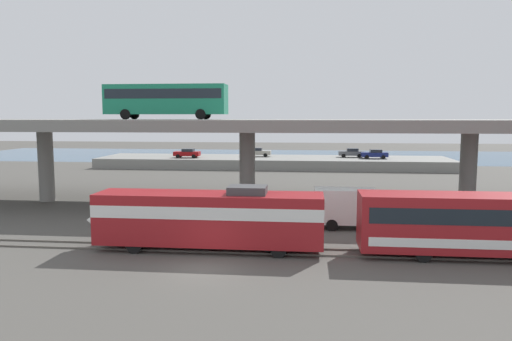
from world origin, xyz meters
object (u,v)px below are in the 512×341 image
at_px(service_truck_west, 356,207).
at_px(parked_car_1, 375,154).
at_px(train_locomotive, 198,216).
at_px(parked_car_2, 257,152).
at_px(transit_bus_on_overpass, 166,98).
at_px(parked_car_3, 187,153).
at_px(parked_car_0, 351,153).

xyz_separation_m(service_truck_west, parked_car_1, (7.11, 43.15, 0.77)).
distance_m(train_locomotive, parked_car_2, 52.28).
relative_size(train_locomotive, parked_car_2, 3.34).
bearing_deg(parked_car_2, parked_car_1, -5.93).
distance_m(transit_bus_on_overpass, parked_car_3, 33.20).
distance_m(service_truck_west, parked_car_2, 46.84).
distance_m(transit_bus_on_overpass, service_truck_west, 22.08).
distance_m(parked_car_1, parked_car_2, 19.57).
xyz_separation_m(train_locomotive, service_truck_west, (10.67, 7.08, -0.56)).
height_order(service_truck_west, parked_car_2, parked_car_2).
bearing_deg(parked_car_3, train_locomotive, 104.93).
relative_size(service_truck_west, parked_car_0, 1.63).
bearing_deg(transit_bus_on_overpass, service_truck_west, 150.63).
distance_m(train_locomotive, service_truck_west, 12.82).
height_order(parked_car_1, parked_car_3, same).
distance_m(parked_car_0, parked_car_3, 27.52).
distance_m(parked_car_0, parked_car_2, 15.93).
bearing_deg(service_truck_west, parked_car_0, 85.49).
bearing_deg(transit_bus_on_overpass, parked_car_1, -126.78).
bearing_deg(service_truck_west, parked_car_1, 80.64).
relative_size(service_truck_west, parked_car_3, 1.59).
height_order(parked_car_1, parked_car_2, same).
height_order(train_locomotive, parked_car_0, train_locomotive).
xyz_separation_m(transit_bus_on_overpass, parked_car_3, (-5.97, 31.69, -7.87)).
xyz_separation_m(train_locomotive, parked_car_1, (17.79, 50.24, 0.22)).
xyz_separation_m(service_truck_west, parked_car_2, (-12.35, 45.18, 0.77)).
xyz_separation_m(transit_bus_on_overpass, parked_car_0, (21.29, 35.48, -7.87)).
relative_size(parked_car_1, parked_car_2, 0.91).
distance_m(service_truck_west, parked_car_1, 43.74).
height_order(transit_bus_on_overpass, parked_car_2, transit_bus_on_overpass).
xyz_separation_m(service_truck_west, parked_car_3, (-23.67, 41.66, 0.77)).
bearing_deg(transit_bus_on_overpass, parked_car_3, -79.34).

